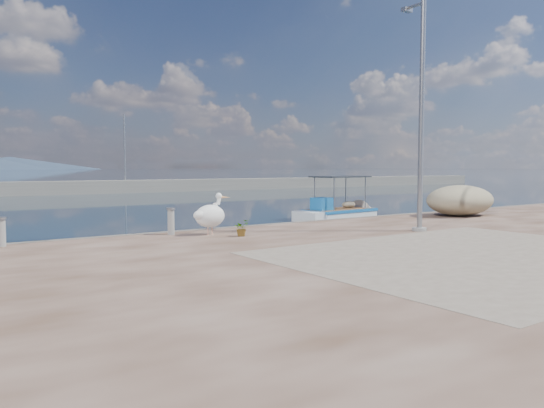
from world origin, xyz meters
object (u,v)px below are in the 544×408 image
at_px(boat_right, 339,215).
at_px(lamp_post, 421,124).
at_px(bollard_near, 171,220).
at_px(pelican, 210,215).

xyz_separation_m(boat_right, lamp_post, (-3.87, -7.91, 3.61)).
bearing_deg(lamp_post, boat_right, 63.94).
distance_m(lamp_post, bollard_near, 8.09).
xyz_separation_m(lamp_post, bollard_near, (-6.69, 3.52, -2.87)).
bearing_deg(bollard_near, boat_right, 22.54).
bearing_deg(lamp_post, bollard_near, 152.22).
relative_size(lamp_post, bollard_near, 8.82).
bearing_deg(boat_right, lamp_post, -121.68).
relative_size(boat_right, lamp_post, 0.73).
bearing_deg(pelican, boat_right, 18.81).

